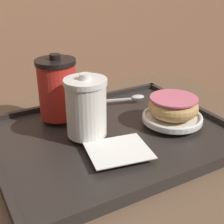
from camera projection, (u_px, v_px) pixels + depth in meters
The scene contains 8 objects.
cafe_table at pixel (112, 207), 0.73m from camera, with size 0.87×0.68×0.74m.
serving_tray at pixel (112, 136), 0.68m from camera, with size 0.50×0.39×0.02m.
napkin_paper at pixel (118, 150), 0.59m from camera, with size 0.13×0.12×0.00m.
coffee_cup_front at pixel (86, 107), 0.62m from camera, with size 0.09×0.09×0.13m.
coffee_cup_rear at pixel (57, 88), 0.70m from camera, with size 0.09×0.09×0.15m.
plate_with_chocolate_donut at pixel (172, 117), 0.70m from camera, with size 0.14×0.14×0.01m.
donut_chocolate_glazed at pixel (173, 106), 0.69m from camera, with size 0.11×0.11×0.04m.
spoon at pixel (128, 98), 0.81m from camera, with size 0.16×0.06×0.01m.
Camera 1 is at (-0.28, -0.50, 1.08)m, focal length 50.00 mm.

